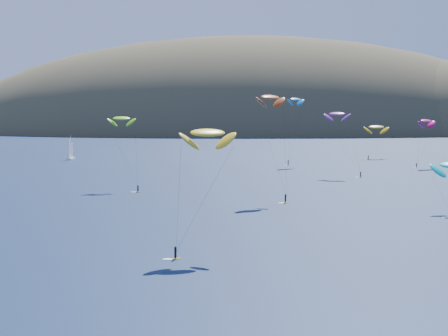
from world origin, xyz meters
TOP-DOWN VIEW (x-y plane):
  - island at (39.40, 562.36)m, footprint 730.00×300.00m
  - sailboat at (-65.71, 212.55)m, footprint 8.52×7.43m
  - kitesurfer_2 at (1.80, 38.52)m, footprint 10.07×10.66m
  - kitesurfer_3 at (-25.58, 115.46)m, footprint 10.67×12.63m
  - kitesurfer_4 at (30.26, 189.03)m, footprint 8.96×8.39m
  - kitesurfer_6 at (40.09, 148.14)m, footprint 12.26×9.72m
  - kitesurfer_8 at (79.62, 180.85)m, footprint 10.22×9.48m
  - kitesurfer_9 at (14.86, 94.78)m, footprint 9.20×12.16m
  - kitesurfer_11 at (70.32, 223.76)m, footprint 11.98×14.19m

SIDE VIEW (x-z plane):
  - island at x=39.40m, z-range -115.74..94.26m
  - sailboat at x=-65.71m, z-range -4.50..6.34m
  - kitesurfer_11 at x=70.32m, z-range 5.50..22.54m
  - kitesurfer_8 at x=79.62m, z-range 7.50..27.65m
  - kitesurfer_2 at x=1.80m, z-range 8.01..28.95m
  - kitesurfer_3 at x=-25.58m, z-range 8.67..30.33m
  - kitesurfer_6 at x=40.09m, z-range 9.08..31.97m
  - kitesurfer_9 at x=14.86m, z-range 11.27..38.73m
  - kitesurfer_4 at x=30.26m, z-range 11.74..40.09m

